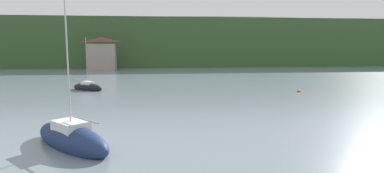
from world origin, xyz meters
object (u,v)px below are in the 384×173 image
at_px(shore_building_westcentral, 102,54).
at_px(sailboat_mid_2, 72,139).
at_px(mooring_buoy_near, 299,92).
at_px(sailboat_far_9, 88,87).

relative_size(shore_building_westcentral, sailboat_mid_2, 0.87).
relative_size(shore_building_westcentral, mooring_buoy_near, 15.73).
xyz_separation_m(sailboat_mid_2, sailboat_far_9, (-4.10, 23.62, -0.13)).
bearing_deg(sailboat_far_9, shore_building_westcentral, 131.12).
bearing_deg(shore_building_westcentral, sailboat_mid_2, -82.21).
height_order(sailboat_mid_2, sailboat_far_9, sailboat_mid_2).
bearing_deg(sailboat_mid_2, shore_building_westcentral, -34.68).
xyz_separation_m(sailboat_far_9, mooring_buoy_near, (26.27, -4.81, -0.33)).
bearing_deg(sailboat_mid_2, mooring_buoy_near, -92.15).
xyz_separation_m(sailboat_mid_2, mooring_buoy_near, (22.17, 18.81, -0.46)).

